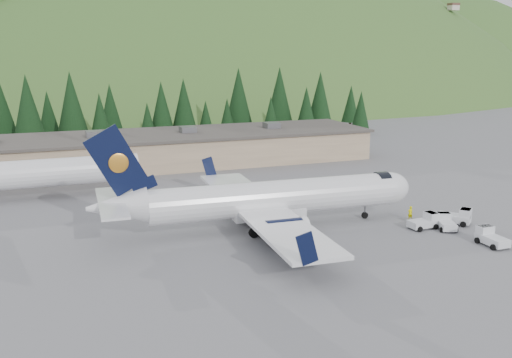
% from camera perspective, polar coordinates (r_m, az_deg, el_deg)
% --- Properties ---
extents(ground, '(600.00, 600.00, 0.00)m').
position_cam_1_polar(ground, '(61.07, 1.99, -4.83)').
color(ground, slate).
extents(airliner, '(35.28, 33.07, 11.72)m').
position_cam_1_polar(airliner, '(59.87, 1.09, -2.08)').
color(airliner, white).
rests_on(airliner, ground).
extents(second_airliner, '(27.50, 11.00, 10.05)m').
position_cam_1_polar(second_airliner, '(77.22, -22.03, 0.53)').
color(second_airliner, white).
rests_on(second_airliner, ground).
extents(baggage_tug_a, '(3.20, 2.05, 1.66)m').
position_cam_1_polar(baggage_tug_a, '(63.10, 16.56, -4.09)').
color(baggage_tug_a, silver).
rests_on(baggage_tug_a, ground).
extents(baggage_tug_b, '(3.47, 3.68, 1.81)m').
position_cam_1_polar(baggage_tug_b, '(65.66, 19.48, -3.58)').
color(baggage_tug_b, silver).
rests_on(baggage_tug_b, ground).
extents(baggage_tug_c, '(1.95, 3.20, 1.71)m').
position_cam_1_polar(baggage_tug_c, '(59.95, 22.38, -5.40)').
color(baggage_tug_c, silver).
rests_on(baggage_tug_c, ground).
extents(terminal_building, '(71.00, 17.00, 6.10)m').
position_cam_1_polar(terminal_building, '(94.67, -9.73, 2.97)').
color(terminal_building, '#9C8567').
rests_on(terminal_building, ground).
extents(baggage_tug_d, '(2.55, 3.26, 1.56)m').
position_cam_1_polar(baggage_tug_d, '(63.57, 18.41, -4.13)').
color(baggage_tug_d, silver).
rests_on(baggage_tug_d, ground).
extents(ramp_worker, '(0.60, 0.40, 1.61)m').
position_cam_1_polar(ramp_worker, '(65.51, 15.16, -3.32)').
color(ramp_worker, '#EDE600').
rests_on(ramp_worker, ground).
extents(tree_line, '(111.10, 17.73, 14.13)m').
position_cam_1_polar(tree_line, '(115.27, -13.77, 6.89)').
color(tree_line, black).
rests_on(tree_line, ground).
extents(hills, '(614.00, 330.00, 300.00)m').
position_cam_1_polar(hills, '(290.11, -4.23, -7.65)').
color(hills, '#2F6123').
rests_on(hills, ground).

